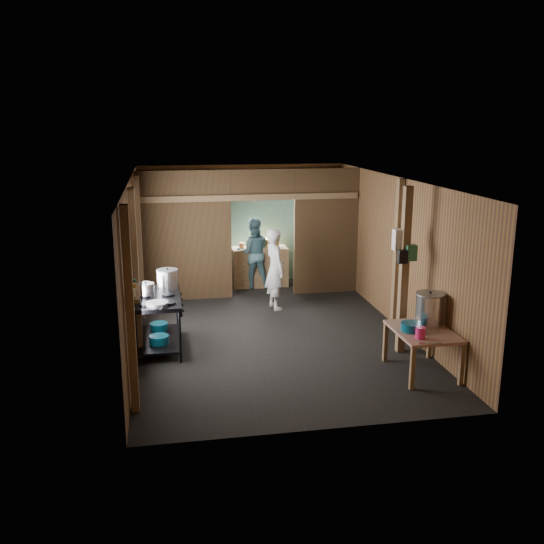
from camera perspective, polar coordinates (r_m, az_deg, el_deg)
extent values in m
cube|color=black|center=(10.52, -0.20, -5.56)|extent=(4.50, 7.00, 0.00)
cube|color=#4C4B48|center=(9.95, -0.21, 8.69)|extent=(4.50, 7.00, 0.00)
cube|color=brown|center=(13.55, -2.82, 4.58)|extent=(4.50, 0.00, 2.60)
cube|color=brown|center=(6.86, 4.97, -5.00)|extent=(4.50, 0.00, 2.60)
cube|color=brown|center=(10.01, -12.98, 0.82)|extent=(0.00, 7.00, 2.60)
cube|color=brown|center=(10.77, 11.67, 1.81)|extent=(0.00, 7.00, 2.60)
cube|color=brown|center=(12.16, -8.21, 3.36)|extent=(1.85, 0.10, 2.60)
cube|color=brown|center=(12.60, 5.10, 3.82)|extent=(1.35, 0.10, 2.60)
cube|color=brown|center=(12.18, -0.88, 8.27)|extent=(1.30, 0.10, 0.60)
cube|color=#85BBB4|center=(13.50, -2.78, 4.33)|extent=(4.40, 0.06, 2.50)
cube|color=#8A6C4D|center=(13.23, -1.17, 0.50)|extent=(1.20, 0.50, 0.85)
cylinder|color=silver|center=(13.40, -1.73, 7.08)|extent=(0.20, 0.03, 0.20)
cube|color=#8A6C4D|center=(7.50, -13.23, -3.65)|extent=(0.10, 0.12, 2.60)
cube|color=#8A6C4D|center=(9.23, -12.74, -0.28)|extent=(0.10, 0.12, 2.60)
cube|color=#8A6C4D|center=(11.18, -12.38, 2.23)|extent=(0.10, 0.12, 2.60)
cube|color=#8A6C4D|center=(10.56, 11.72, 1.57)|extent=(0.10, 0.12, 2.60)
cube|color=#8A6C4D|center=(9.45, 12.33, 0.07)|extent=(0.12, 0.12, 2.60)
cube|color=#8A6C4D|center=(12.12, -2.01, 7.04)|extent=(4.40, 0.12, 0.12)
cylinder|color=gray|center=(10.33, -12.78, 3.22)|extent=(0.03, 0.34, 0.34)
cylinder|color=black|center=(10.74, -12.67, 3.09)|extent=(0.03, 0.30, 0.30)
cube|color=#8A6C4D|center=(7.95, -12.90, -1.87)|extent=(0.14, 0.80, 0.03)
cylinder|color=silver|center=(7.69, -12.99, -1.91)|extent=(0.07, 0.07, 0.10)
cylinder|color=#B58634|center=(7.94, -12.92, -1.42)|extent=(0.08, 0.08, 0.10)
cylinder|color=#276244|center=(8.15, -12.86, -1.01)|extent=(0.06, 0.06, 0.10)
cube|color=silver|center=(9.40, 12.01, 3.01)|extent=(0.22, 0.15, 0.32)
cube|color=#276244|center=(9.36, 12.96, 1.78)|extent=(0.16, 0.12, 0.24)
cube|color=black|center=(9.29, 12.20, 1.42)|extent=(0.14, 0.10, 0.20)
cylinder|color=silver|center=(10.10, -11.73, -1.28)|extent=(0.17, 0.17, 0.09)
cylinder|color=#084457|center=(9.62, -10.59, -6.26)|extent=(0.31, 0.31, 0.13)
cylinder|color=#084457|center=(10.22, -10.59, -5.07)|extent=(0.29, 0.29, 0.12)
cylinder|color=#084457|center=(8.81, 13.04, -5.06)|extent=(0.41, 0.41, 0.12)
cylinder|color=#DC226B|center=(8.53, 13.81, -5.58)|extent=(0.18, 0.18, 0.16)
cube|color=silver|center=(8.40, 14.66, -6.50)|extent=(0.30, 0.09, 0.01)
cylinder|color=#B58634|center=(13.16, -0.09, 2.75)|extent=(0.35, 0.35, 0.19)
cylinder|color=#C05825|center=(13.07, -2.87, 2.51)|extent=(0.11, 0.11, 0.13)
imported|color=silver|center=(11.55, 0.29, 0.28)|extent=(0.48, 0.63, 1.56)
imported|color=slate|center=(13.03, -1.75, 1.79)|extent=(0.78, 0.63, 1.52)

